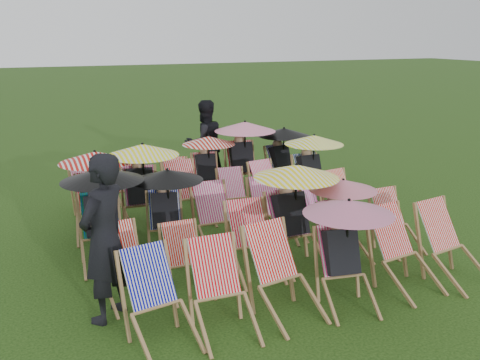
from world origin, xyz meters
name	(u,v)px	position (x,y,z in m)	size (l,w,h in m)	color
ground	(242,243)	(0.00, 0.00, 0.00)	(100.00, 100.00, 0.00)	black
deckchair_0	(160,301)	(-1.90, -2.19, 0.48)	(0.77, 0.97, 0.96)	#967146
deckchair_1	(223,291)	(-1.22, -2.25, 0.48)	(0.67, 0.92, 0.97)	#967146
deckchair_2	(285,274)	(-0.43, -2.19, 0.50)	(0.80, 1.02, 1.01)	#967146
deckchair_3	(347,252)	(0.35, -2.25, 0.67)	(1.08, 1.14, 1.28)	#967146
deckchair_4	(405,251)	(1.28, -2.20, 0.50)	(0.79, 1.00, 1.00)	#967146
deckchair_5	(454,244)	(2.03, -2.26, 0.50)	(0.80, 1.01, 1.00)	#967146
deckchair_6	(126,266)	(-2.01, -1.10, 0.45)	(0.69, 0.89, 0.89)	#967146
deckchair_7	(187,261)	(-1.28, -1.18, 0.41)	(0.55, 0.76, 0.82)	#967146
deckchair_8	(255,242)	(-0.30, -1.09, 0.48)	(0.68, 0.92, 0.96)	#967146
deckchair_9	(296,213)	(0.39, -0.98, 0.75)	(1.19, 1.23, 1.41)	#967146
deckchair_10	(344,218)	(1.10, -1.10, 0.61)	(0.97, 1.05, 1.16)	#967146
deckchair_11	(397,222)	(2.03, -1.14, 0.43)	(0.60, 0.82, 0.87)	#967146
deckchair_12	(102,215)	(-2.08, 0.10, 0.72)	(1.15, 1.21, 1.36)	#967146
deckchair_13	(166,210)	(-1.14, 0.15, 0.65)	(1.05, 1.12, 1.24)	#967146
deckchair_14	(218,218)	(-0.40, -0.01, 0.47)	(0.64, 0.89, 0.95)	#967146
deckchair_15	(272,211)	(0.51, -0.02, 0.47)	(0.68, 0.91, 0.94)	#967146
deckchair_16	(310,208)	(1.20, -0.03, 0.43)	(0.57, 0.79, 0.85)	#967146
deckchair_17	(347,201)	(1.91, 0.00, 0.45)	(0.71, 0.91, 0.91)	#967146
deckchair_18	(95,192)	(-1.99, 1.29, 0.71)	(1.14, 1.21, 1.35)	#967146
deckchair_19	(142,185)	(-1.23, 1.28, 0.74)	(1.19, 1.26, 1.41)	#967146
deckchair_20	(188,194)	(-0.45, 1.24, 0.51)	(0.77, 1.00, 1.02)	#967146
deckchair_21	(236,195)	(0.40, 1.19, 0.41)	(0.60, 0.80, 0.83)	#967146
deckchair_22	(271,188)	(1.14, 1.25, 0.44)	(0.71, 0.90, 0.88)	#967146
deckchair_23	(314,169)	(2.04, 1.27, 0.70)	(1.11, 1.16, 1.32)	#967146
deckchair_24	(90,194)	(-1.94, 2.30, 0.41)	(0.66, 0.83, 0.82)	#967146
deckchair_25	(131,186)	(-1.20, 2.34, 0.44)	(0.73, 0.91, 0.89)	#967146
deckchair_26	(177,182)	(-0.29, 2.40, 0.41)	(0.67, 0.84, 0.83)	#967146
deckchair_27	(208,166)	(0.35, 2.44, 0.65)	(1.03, 1.10, 1.23)	#967146
deckchair_28	(244,157)	(1.13, 2.46, 0.77)	(1.23, 1.30, 1.46)	#967146
deckchair_29	(285,158)	(2.04, 2.41, 0.67)	(1.07, 1.17, 1.28)	#967146
person_left	(104,239)	(-2.30, -1.44, 0.96)	(0.70, 0.46, 1.93)	black
person_rear	(205,143)	(0.64, 3.41, 0.91)	(0.89, 0.69, 1.82)	black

